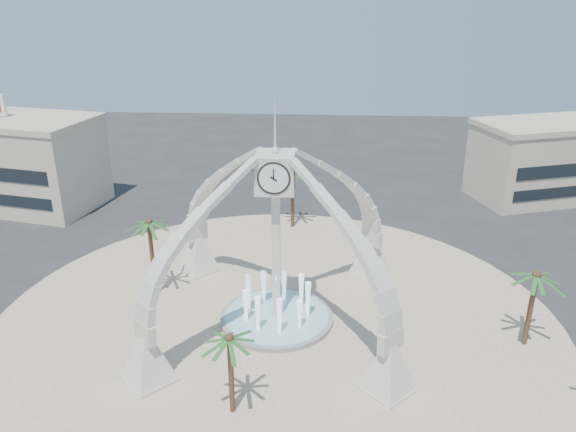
# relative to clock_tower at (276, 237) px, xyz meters

# --- Properties ---
(ground) EXTENTS (140.00, 140.00, 0.00)m
(ground) POSITION_rel_clock_tower_xyz_m (0.00, 0.00, -6.49)
(ground) COLOR #282828
(ground) RESTS_ON ground
(plaza) EXTENTS (40.00, 40.00, 0.06)m
(plaza) POSITION_rel_clock_tower_xyz_m (0.00, 0.00, -6.46)
(plaza) COLOR beige
(plaza) RESTS_ON ground
(clock_tower) EXTENTS (17.94, 17.94, 16.30)m
(clock_tower) POSITION_rel_clock_tower_xyz_m (0.00, 0.00, 0.00)
(clock_tower) COLOR silver
(clock_tower) RESTS_ON ground
(fountain) EXTENTS (8.00, 8.00, 3.62)m
(fountain) POSITION_rel_clock_tower_xyz_m (0.00, 0.00, -6.20)
(fountain) COLOR gray
(fountain) RESTS_ON ground
(building_ne) EXTENTS (21.87, 14.17, 8.60)m
(building_ne) POSITION_rel_clock_tower_xyz_m (30.00, 28.00, -2.18)
(building_ne) COLOR #C0B396
(building_ne) RESTS_ON ground
(palm_east) EXTENTS (3.82, 3.82, 5.88)m
(palm_east) POSITION_rel_clock_tower_xyz_m (16.63, -1.82, -1.37)
(palm_east) COLOR brown
(palm_east) RESTS_ON ground
(palm_west) EXTENTS (4.27, 4.27, 6.73)m
(palm_west) POSITION_rel_clock_tower_xyz_m (-9.60, 3.05, -0.53)
(palm_west) COLOR brown
(palm_west) RESTS_ON ground
(palm_north) EXTENTS (4.92, 4.92, 6.70)m
(palm_north) POSITION_rel_clock_tower_xyz_m (0.20, 16.89, -0.60)
(palm_north) COLOR brown
(palm_north) RESTS_ON ground
(palm_south) EXTENTS (3.75, 3.75, 5.46)m
(palm_south) POSITION_rel_clock_tower_xyz_m (-1.71, -9.38, -1.71)
(palm_south) COLOR brown
(palm_south) RESTS_ON ground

